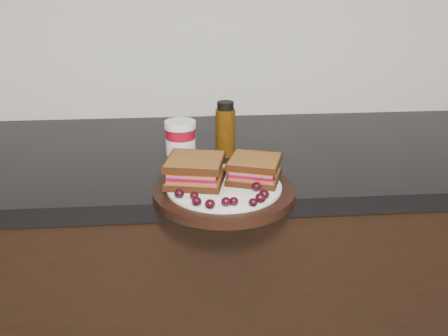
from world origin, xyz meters
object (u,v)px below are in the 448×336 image
(plate, at_px, (224,192))
(condiment_jar, at_px, (181,143))
(sandwich_left, at_px, (195,170))
(oil_bottle, at_px, (225,129))

(plate, bearing_deg, condiment_jar, 114.66)
(plate, relative_size, sandwich_left, 2.56)
(oil_bottle, bearing_deg, sandwich_left, -110.03)
(sandwich_left, xyz_separation_m, oil_bottle, (0.08, 0.22, 0.02))
(sandwich_left, relative_size, condiment_jar, 1.07)
(plate, relative_size, oil_bottle, 2.14)
(plate, height_order, oil_bottle, oil_bottle)
(plate, xyz_separation_m, sandwich_left, (-0.06, 0.02, 0.04))
(condiment_jar, distance_m, oil_bottle, 0.12)
(sandwich_left, bearing_deg, condiment_jar, 111.58)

